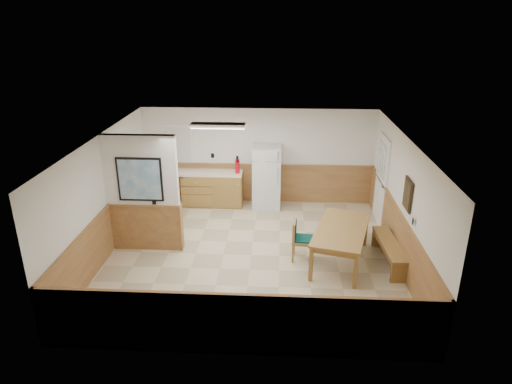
# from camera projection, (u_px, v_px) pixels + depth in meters

# --- Properties ---
(ground) EXTENTS (6.00, 6.00, 0.00)m
(ground) POSITION_uv_depth(u_px,v_px,m) (251.00, 255.00, 9.54)
(ground) COLOR beige
(ground) RESTS_ON ground
(ceiling) EXTENTS (6.00, 6.00, 0.02)m
(ceiling) POSITION_uv_depth(u_px,v_px,m) (251.00, 139.00, 8.63)
(ceiling) COLOR white
(ceiling) RESTS_ON back_wall
(back_wall) EXTENTS (6.00, 0.02, 2.50)m
(back_wall) POSITION_uv_depth(u_px,v_px,m) (258.00, 156.00, 11.87)
(back_wall) COLOR white
(back_wall) RESTS_ON ground
(right_wall) EXTENTS (0.02, 6.00, 2.50)m
(right_wall) POSITION_uv_depth(u_px,v_px,m) (404.00, 203.00, 8.93)
(right_wall) COLOR white
(right_wall) RESTS_ON ground
(left_wall) EXTENTS (0.02, 6.00, 2.50)m
(left_wall) POSITION_uv_depth(u_px,v_px,m) (103.00, 197.00, 9.23)
(left_wall) COLOR white
(left_wall) RESTS_ON ground
(wainscot_back) EXTENTS (6.00, 0.04, 1.00)m
(wainscot_back) POSITION_uv_depth(u_px,v_px,m) (258.00, 183.00, 12.13)
(wainscot_back) COLOR #A67E42
(wainscot_back) RESTS_ON ground
(wainscot_right) EXTENTS (0.04, 6.00, 1.00)m
(wainscot_right) POSITION_uv_depth(u_px,v_px,m) (398.00, 237.00, 9.21)
(wainscot_right) COLOR #A67E42
(wainscot_right) RESTS_ON ground
(wainscot_left) EXTENTS (0.04, 6.00, 1.00)m
(wainscot_left) POSITION_uv_depth(u_px,v_px,m) (109.00, 230.00, 9.50)
(wainscot_left) COLOR #A67E42
(wainscot_left) RESTS_ON ground
(partition_wall) EXTENTS (1.50, 0.20, 2.50)m
(partition_wall) POSITION_uv_depth(u_px,v_px,m) (143.00, 195.00, 9.38)
(partition_wall) COLOR white
(partition_wall) RESTS_ON ground
(kitchen_counter) EXTENTS (2.20, 0.61, 1.00)m
(kitchen_counter) POSITION_uv_depth(u_px,v_px,m) (212.00, 188.00, 11.92)
(kitchen_counter) COLOR olive
(kitchen_counter) RESTS_ON ground
(exterior_door) EXTENTS (0.07, 1.02, 2.15)m
(exterior_door) POSITION_uv_depth(u_px,v_px,m) (381.00, 180.00, 10.77)
(exterior_door) COLOR white
(exterior_door) RESTS_ON ground
(kitchen_window) EXTENTS (0.80, 0.04, 1.00)m
(kitchen_window) POSITION_uv_depth(u_px,v_px,m) (178.00, 144.00, 11.85)
(kitchen_window) COLOR white
(kitchen_window) RESTS_ON back_wall
(wall_painting) EXTENTS (0.04, 0.50, 0.60)m
(wall_painting) POSITION_uv_depth(u_px,v_px,m) (408.00, 194.00, 8.55)
(wall_painting) COLOR black
(wall_painting) RESTS_ON right_wall
(fluorescent_fixture) EXTENTS (1.20, 0.30, 0.09)m
(fluorescent_fixture) POSITION_uv_depth(u_px,v_px,m) (218.00, 125.00, 9.89)
(fluorescent_fixture) COLOR white
(fluorescent_fixture) RESTS_ON ceiling
(refrigerator) EXTENTS (0.72, 0.72, 1.62)m
(refrigerator) POSITION_uv_depth(u_px,v_px,m) (267.00, 177.00, 11.68)
(refrigerator) COLOR silver
(refrigerator) RESTS_ON ground
(dining_table) EXTENTS (1.41, 2.07, 0.75)m
(dining_table) POSITION_uv_depth(u_px,v_px,m) (341.00, 232.00, 9.05)
(dining_table) COLOR #AD813F
(dining_table) RESTS_ON ground
(dining_bench) EXTENTS (0.43, 1.57, 0.45)m
(dining_bench) POSITION_uv_depth(u_px,v_px,m) (389.00, 248.00, 9.12)
(dining_bench) COLOR #AD813F
(dining_bench) RESTS_ON ground
(dining_chair) EXTENTS (0.63, 0.47, 0.85)m
(dining_chair) POSITION_uv_depth(u_px,v_px,m) (299.00, 237.00, 9.23)
(dining_chair) COLOR #AD813F
(dining_chair) RESTS_ON ground
(fire_extinguisher) EXTENTS (0.14, 0.14, 0.45)m
(fire_extinguisher) POSITION_uv_depth(u_px,v_px,m) (237.00, 166.00, 11.62)
(fire_extinguisher) COLOR red
(fire_extinguisher) RESTS_ON kitchen_counter
(soap_bottle) EXTENTS (0.09, 0.09, 0.22)m
(soap_bottle) POSITION_uv_depth(u_px,v_px,m) (177.00, 167.00, 11.77)
(soap_bottle) COLOR #1A9239
(soap_bottle) RESTS_ON kitchen_counter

